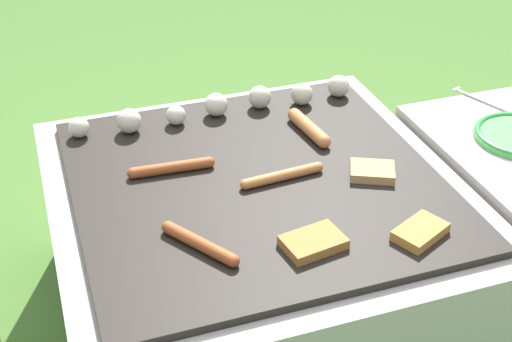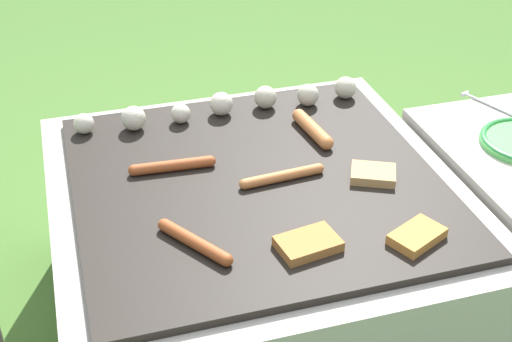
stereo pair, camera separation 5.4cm
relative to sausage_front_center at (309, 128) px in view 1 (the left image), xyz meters
name	(u,v)px [view 1 (the left image)]	position (x,y,z in m)	size (l,w,h in m)	color
ground_plane	(256,319)	(-0.18, -0.14, -0.43)	(14.00, 14.00, 0.00)	#47702D
grill	(256,255)	(-0.18, -0.14, -0.22)	(0.86, 0.86, 0.41)	#B2AA9E
side_ledge	(507,214)	(0.45, -0.20, -0.22)	(0.38, 0.51, 0.41)	#B2AA9E
sausage_front_left	(282,176)	(-0.13, -0.16, 0.00)	(0.19, 0.04, 0.02)	#C6753D
sausage_back_left	(171,168)	(-0.34, -0.06, 0.00)	(0.19, 0.03, 0.02)	#A34C23
sausage_back_center	(200,243)	(-0.35, -0.33, 0.00)	(0.11, 0.16, 0.02)	#A34C23
sausage_front_center	(309,128)	(0.00, 0.00, 0.00)	(0.05, 0.17, 0.03)	#C6753D
bread_slice_right	(313,242)	(-0.15, -0.39, -0.01)	(0.12, 0.09, 0.02)	#B27033
bread_slice_center	(372,171)	(0.06, -0.21, -0.01)	(0.11, 0.10, 0.02)	tan
bread_slice_left	(420,232)	(0.05, -0.43, -0.01)	(0.12, 0.10, 0.02)	#D18438
mushroom_row	(225,104)	(-0.16, 0.15, 0.01)	(0.71, 0.07, 0.06)	beige
fork_utensil	(487,103)	(0.48, -0.01, -0.01)	(0.09, 0.21, 0.01)	silver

